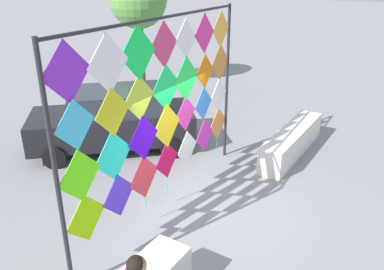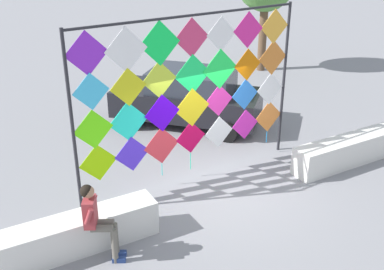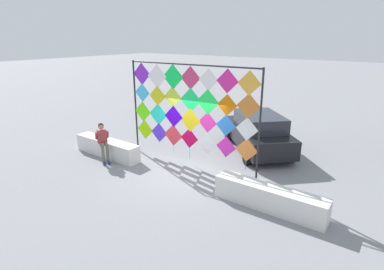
% 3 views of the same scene
% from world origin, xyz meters
% --- Properties ---
extents(ground, '(120.00, 120.00, 0.00)m').
position_xyz_m(ground, '(0.00, 0.00, 0.00)').
color(ground, gray).
extents(plaza_ledge_left, '(3.25, 0.60, 0.70)m').
position_xyz_m(plaza_ledge_left, '(-3.52, -0.49, 0.35)').
color(plaza_ledge_left, silver).
rests_on(plaza_ledge_left, ground).
extents(plaza_ledge_right, '(3.25, 0.60, 0.70)m').
position_xyz_m(plaza_ledge_right, '(3.52, -0.49, 0.35)').
color(plaza_ledge_right, silver).
rests_on(plaza_ledge_right, ground).
extents(kite_display_rack, '(5.52, 0.32, 3.85)m').
position_xyz_m(kite_display_rack, '(-0.28, 0.84, 2.29)').
color(kite_display_rack, '#232328').
rests_on(kite_display_rack, ground).
extents(seated_vendor, '(0.74, 0.64, 1.54)m').
position_xyz_m(seated_vendor, '(-3.15, -0.96, 0.91)').
color(seated_vendor, '#666056').
rests_on(seated_vendor, ground).
extents(parked_car, '(4.27, 4.34, 1.65)m').
position_xyz_m(parked_car, '(1.27, 3.73, 0.84)').
color(parked_car, black).
rests_on(parked_car, ground).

